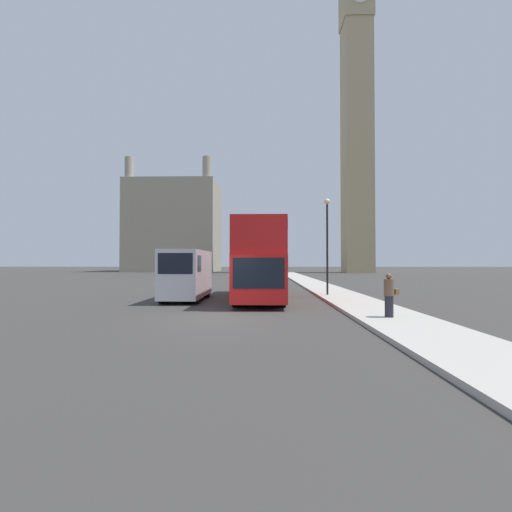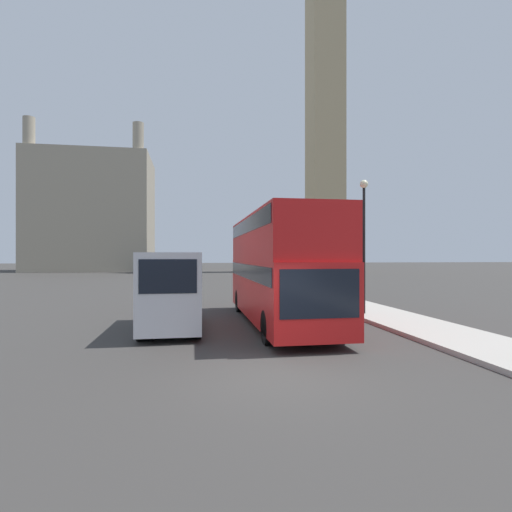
% 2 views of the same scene
% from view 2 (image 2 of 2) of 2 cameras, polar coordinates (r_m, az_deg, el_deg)
% --- Properties ---
extents(ground_plane, '(300.00, 300.00, 0.00)m').
position_cam_2_polar(ground_plane, '(9.36, 3.26, -16.62)').
color(ground_plane, '#383533').
extents(clock_tower, '(6.04, 6.21, 74.50)m').
position_cam_2_polar(clock_tower, '(78.81, 9.83, 26.77)').
color(clock_tower, tan).
rests_on(clock_tower, ground_plane).
extents(building_block_distant, '(20.27, 15.42, 25.35)m').
position_cam_2_polar(building_block_distant, '(78.94, -22.13, 5.63)').
color(building_block_distant, '#9E937F').
rests_on(building_block_distant, ground_plane).
extents(red_double_decker_bus, '(2.57, 10.37, 4.23)m').
position_cam_2_polar(red_double_decker_bus, '(15.83, 3.19, -1.17)').
color(red_double_decker_bus, red).
rests_on(red_double_decker_bus, ground_plane).
extents(white_van, '(2.04, 5.16, 2.79)m').
position_cam_2_polar(white_van, '(14.71, -11.92, -4.65)').
color(white_van, silver).
rests_on(white_van, ground_plane).
extents(street_lamp, '(0.36, 0.36, 5.89)m').
position_cam_2_polar(street_lamp, '(18.26, 15.17, 4.15)').
color(street_lamp, black).
rests_on(street_lamp, sidewalk_strip).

